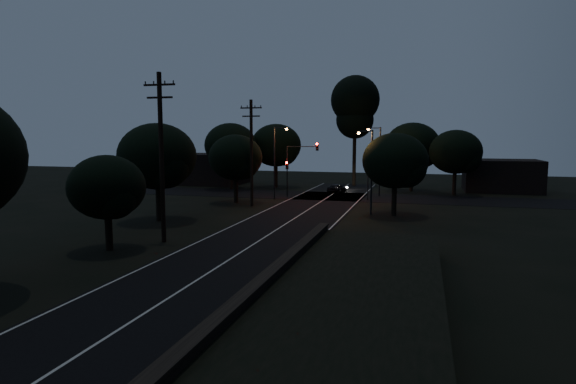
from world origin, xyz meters
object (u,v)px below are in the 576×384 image
Objects in this scene: signal_left at (287,172)px; signal_mast at (301,159)px; utility_pole_far at (251,151)px; streetlight_b at (378,156)px; signal_right at (368,174)px; car at (337,188)px; tall_pine at (355,106)px; streetlight_c at (370,166)px; utility_pole_mid at (161,155)px; streetlight_a at (276,157)px.

signal_mast reaches higher than signal_left.
utility_pole_far is 1.31× the size of streetlight_b.
signal_right reaches higher than car.
tall_pine is 2.05× the size of streetlight_c.
signal_right is (9.20, 0.00, 0.00)m from signal_left.
streetlight_b is at bearing 68.70° from utility_pole_mid.
streetlight_a reaches higher than signal_right.
signal_left is 1.28× the size of car.
utility_pole_mid is at bearing 98.21° from car.
tall_pine reaches higher than streetlight_c.
signal_left is 0.51× the size of streetlight_b.
tall_pine is 2.46× the size of signal_mast.
utility_pole_far is at bearing 85.73° from car.
tall_pine is at bearing 69.64° from streetlight_a.
signal_mast reaches higher than car.
streetlight_c is (10.43, -9.99, 1.51)m from signal_left.
streetlight_a is at bearing 83.41° from utility_pole_far.
tall_pine reaches higher than signal_mast.
signal_right is 4.45m from streetlight_b.
signal_mast is 0.78× the size of streetlight_a.
streetlight_c is at bearing 128.99° from car.
signal_right is 0.66× the size of signal_mast.
utility_pole_mid is at bearing -111.30° from streetlight_b.
streetlight_c is (11.14, -8.00, -0.29)m from streetlight_a.
utility_pole_mid is 19.15m from streetlight_c.
utility_pole_far is at bearing -133.30° from streetlight_b.
utility_pole_mid is 1.76× the size of signal_mast.
signal_mast is at bearing 39.77° from streetlight_a.
signal_mast is at bearing 0.13° from signal_left.
tall_pine is at bearing 69.54° from signal_left.
signal_left is 2.26m from signal_mast.
signal_left and signal_right have the same top height.
streetlight_b reaches higher than signal_mast.
utility_pole_far reaches higher than streetlight_c.
streetlight_c reaches higher than car.
streetlight_c is at bearing -48.81° from signal_mast.
tall_pine is at bearing 111.38° from streetlight_b.
utility_pole_far is 1.31× the size of streetlight_a.
tall_pine is 13.46m from streetlight_b.
utility_pole_far is at bearing -106.93° from tall_pine.
utility_pole_mid reaches higher than streetlight_a.
signal_left reaches higher than car.
utility_pole_mid is 1.05× the size of utility_pole_far.
streetlight_c is (11.83, -2.00, -1.13)m from utility_pole_far.
tall_pine reaches higher than car.
car is (-5.69, 16.00, -3.81)m from streetlight_c.
signal_right is 10.26m from streetlight_a.
streetlight_b reaches higher than signal_right.
utility_pole_far is (0.00, 17.00, -0.25)m from utility_pole_mid.
signal_right is 7.66m from signal_mast.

